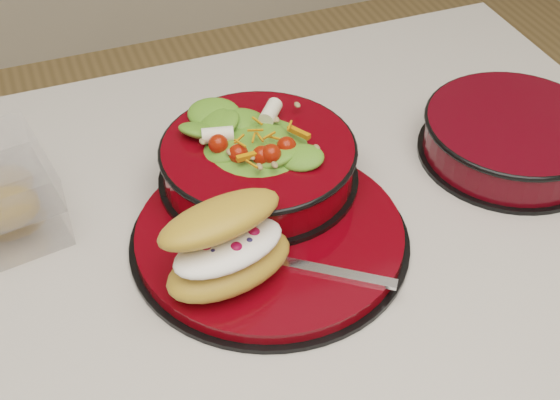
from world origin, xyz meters
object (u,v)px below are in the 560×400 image
object	(u,v)px
croissant	(227,245)
salad_bowl	(258,155)
fork	(307,267)
dinner_plate	(271,236)
extra_bowl	(513,136)

from	to	relation	value
croissant	salad_bowl	bearing A→B (deg)	45.53
fork	salad_bowl	bearing A→B (deg)	36.05
fork	dinner_plate	bearing A→B (deg)	49.17
dinner_plate	fork	bearing A→B (deg)	-77.33
dinner_plate	extra_bowl	distance (m)	0.34
dinner_plate	fork	xyz separation A→B (m)	(0.02, -0.07, 0.01)
salad_bowl	fork	distance (m)	0.16
salad_bowl	extra_bowl	size ratio (longest dim) A/B	1.02
croissant	fork	size ratio (longest dim) A/B	1.01
croissant	extra_bowl	distance (m)	0.41
dinner_plate	croissant	size ratio (longest dim) A/B	2.03
croissant	extra_bowl	bearing A→B (deg)	-0.85
croissant	dinner_plate	bearing A→B (deg)	22.96
croissant	fork	xyz separation A→B (m)	(0.08, -0.02, -0.04)
croissant	extra_bowl	size ratio (longest dim) A/B	0.66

